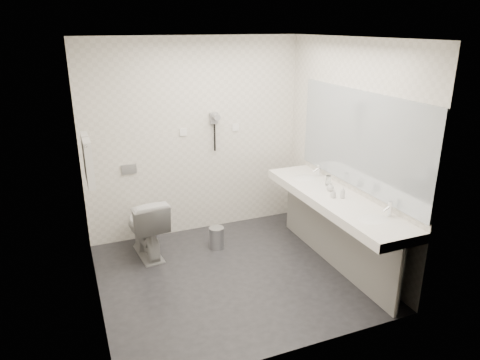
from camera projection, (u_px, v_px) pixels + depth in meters
name	position (u px, v px, depth m)	size (l,w,h in m)	color
floor	(233.00, 275.00, 4.87)	(2.80, 2.80, 0.00)	#242327
ceiling	(231.00, 38.00, 4.04)	(2.80, 2.80, 0.00)	white
wall_back	(195.00, 139.00, 5.59)	(2.80, 2.80, 0.00)	white
wall_front	(294.00, 217.00, 3.32)	(2.80, 2.80, 0.00)	white
wall_left	(87.00, 186.00, 3.96)	(2.60, 2.60, 0.00)	white
wall_right	(348.00, 153.00, 4.95)	(2.60, 2.60, 0.00)	white
vanity_counter	(334.00, 200.00, 4.83)	(0.55, 2.20, 0.10)	white
vanity_panel	(334.00, 235.00, 4.98)	(0.03, 2.15, 0.75)	gray
vanity_post_near	(399.00, 281.00, 4.08)	(0.06, 0.06, 0.75)	silver
vanity_post_far	(292.00, 202.00, 5.90)	(0.06, 0.06, 0.75)	silver
mirror	(359.00, 140.00, 4.71)	(0.02, 2.20, 1.05)	#B2BCC6
basin_near	(373.00, 220.00, 4.25)	(0.40, 0.31, 0.05)	white
basin_far	(305.00, 179.00, 5.39)	(0.40, 0.31, 0.05)	white
faucet_near	(390.00, 209.00, 4.29)	(0.04, 0.04, 0.15)	silver
faucet_far	(319.00, 170.00, 5.43)	(0.04, 0.04, 0.15)	silver
soap_bottle_a	(333.00, 194.00, 4.75)	(0.04, 0.04, 0.10)	silver
soap_bottle_b	(330.00, 186.00, 4.95)	(0.08, 0.08, 0.10)	silver
soap_bottle_c	(343.00, 192.00, 4.73)	(0.05, 0.05, 0.13)	silver
glass_left	(328.00, 180.00, 5.12)	(0.06, 0.06, 0.11)	silver
toilet	(146.00, 226.00, 5.20)	(0.42, 0.73, 0.74)	white
flush_plate	(129.00, 169.00, 5.37)	(0.18, 0.02, 0.12)	#B2B5BA
pedal_bin	(217.00, 238.00, 5.44)	(0.18, 0.18, 0.26)	#B2B5BA
bin_lid	(216.00, 228.00, 5.39)	(0.18, 0.18, 0.01)	#B2B5BA
towel_rail	(84.00, 139.00, 4.35)	(0.02, 0.02, 0.62)	silver
towel_near	(89.00, 164.00, 4.31)	(0.07, 0.24, 0.48)	silver
towel_far	(87.00, 156.00, 4.55)	(0.07, 0.24, 0.48)	silver
dryer_cradle	(214.00, 118.00, 5.57)	(0.10, 0.04, 0.14)	gray
dryer_barrel	(216.00, 117.00, 5.50)	(0.08, 0.08, 0.14)	gray
dryer_cord	(215.00, 138.00, 5.64)	(0.02, 0.02, 0.35)	black
switch_plate_a	(183.00, 132.00, 5.49)	(0.09, 0.02, 0.09)	white
switch_plate_b	(235.00, 127.00, 5.74)	(0.09, 0.02, 0.09)	white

